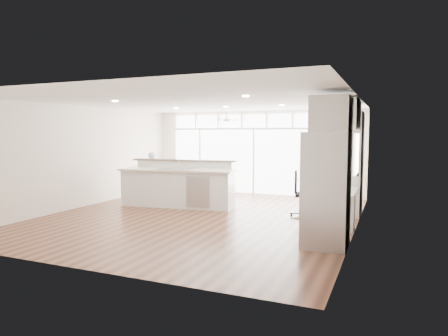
% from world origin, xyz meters
% --- Properties ---
extents(floor, '(7.00, 8.00, 0.02)m').
position_xyz_m(floor, '(0.00, 0.00, -0.01)').
color(floor, '#422114').
rests_on(floor, ground).
extents(ceiling, '(7.00, 8.00, 0.02)m').
position_xyz_m(ceiling, '(0.00, 0.00, 2.70)').
color(ceiling, white).
rests_on(ceiling, wall_back).
extents(wall_back, '(7.00, 0.04, 2.70)m').
position_xyz_m(wall_back, '(0.00, 4.00, 1.35)').
color(wall_back, white).
rests_on(wall_back, floor).
extents(wall_front, '(7.00, 0.04, 2.70)m').
position_xyz_m(wall_front, '(0.00, -4.00, 1.35)').
color(wall_front, white).
rests_on(wall_front, floor).
extents(wall_left, '(0.04, 8.00, 2.70)m').
position_xyz_m(wall_left, '(-3.50, 0.00, 1.35)').
color(wall_left, white).
rests_on(wall_left, floor).
extents(wall_right, '(0.04, 8.00, 2.70)m').
position_xyz_m(wall_right, '(3.50, 0.00, 1.35)').
color(wall_right, white).
rests_on(wall_right, floor).
extents(glass_wall, '(5.80, 0.06, 2.08)m').
position_xyz_m(glass_wall, '(0.00, 3.94, 1.05)').
color(glass_wall, white).
rests_on(glass_wall, wall_back).
extents(transom_row, '(5.90, 0.06, 0.40)m').
position_xyz_m(transom_row, '(0.00, 3.94, 2.38)').
color(transom_row, white).
rests_on(transom_row, wall_back).
extents(desk_window, '(0.04, 0.85, 0.85)m').
position_xyz_m(desk_window, '(3.46, 0.30, 1.55)').
color(desk_window, white).
rests_on(desk_window, wall_right).
extents(ceiling_fan, '(1.16, 1.16, 0.32)m').
position_xyz_m(ceiling_fan, '(-0.50, 2.80, 2.48)').
color(ceiling_fan, silver).
rests_on(ceiling_fan, ceiling).
extents(recessed_lights, '(3.40, 3.00, 0.02)m').
position_xyz_m(recessed_lights, '(0.00, 0.20, 2.68)').
color(recessed_lights, beige).
rests_on(recessed_lights, ceiling).
extents(oven_cabinet, '(0.64, 1.20, 2.50)m').
position_xyz_m(oven_cabinet, '(3.17, 1.80, 1.25)').
color(oven_cabinet, white).
rests_on(oven_cabinet, floor).
extents(desk_nook, '(0.72, 1.30, 0.76)m').
position_xyz_m(desk_nook, '(3.13, 0.30, 0.38)').
color(desk_nook, white).
rests_on(desk_nook, floor).
extents(upper_cabinets, '(0.64, 1.30, 0.64)m').
position_xyz_m(upper_cabinets, '(3.17, 0.30, 2.35)').
color(upper_cabinets, white).
rests_on(upper_cabinets, wall_right).
extents(refrigerator, '(0.76, 0.90, 2.00)m').
position_xyz_m(refrigerator, '(3.11, -1.35, 1.00)').
color(refrigerator, '#A5A5A9').
rests_on(refrigerator, floor).
extents(fridge_cabinet, '(0.64, 0.90, 0.60)m').
position_xyz_m(fridge_cabinet, '(3.17, -1.35, 2.30)').
color(fridge_cabinet, white).
rests_on(fridge_cabinet, wall_right).
extents(framed_photos, '(0.06, 0.22, 0.80)m').
position_xyz_m(framed_photos, '(3.46, 0.92, 1.40)').
color(framed_photos, black).
rests_on(framed_photos, wall_right).
extents(kitchen_island, '(3.27, 1.57, 1.25)m').
position_xyz_m(kitchen_island, '(-1.16, 0.95, 0.62)').
color(kitchen_island, white).
rests_on(kitchen_island, floor).
extents(rug, '(1.09, 0.94, 0.01)m').
position_xyz_m(rug, '(2.61, 0.77, 0.01)').
color(rug, '#392312').
rests_on(rug, floor).
extents(office_chair, '(0.67, 0.63, 1.08)m').
position_xyz_m(office_chair, '(2.27, 0.92, 0.54)').
color(office_chair, black).
rests_on(office_chair, floor).
extents(fishbowl, '(0.25, 0.25, 0.21)m').
position_xyz_m(fishbowl, '(-2.15, 1.23, 1.35)').
color(fishbowl, silver).
rests_on(fishbowl, kitchen_island).
extents(monitor, '(0.11, 0.45, 0.37)m').
position_xyz_m(monitor, '(3.05, 0.30, 0.95)').
color(monitor, black).
rests_on(monitor, desk_nook).
extents(keyboard, '(0.17, 0.37, 0.02)m').
position_xyz_m(keyboard, '(2.88, 0.30, 0.77)').
color(keyboard, white).
rests_on(keyboard, desk_nook).
extents(potted_plant, '(0.30, 0.33, 0.24)m').
position_xyz_m(potted_plant, '(3.17, 1.80, 2.62)').
color(potted_plant, '#2E622A').
rests_on(potted_plant, oven_cabinet).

